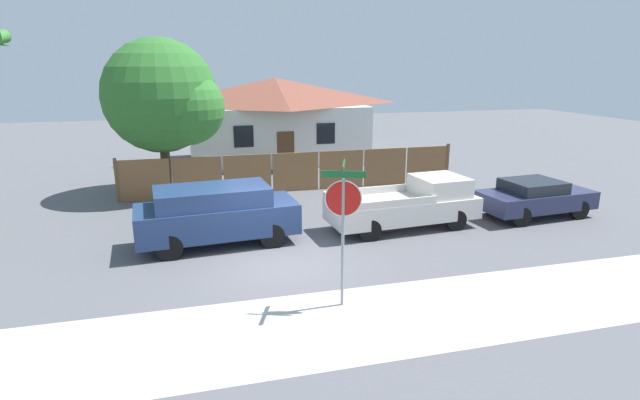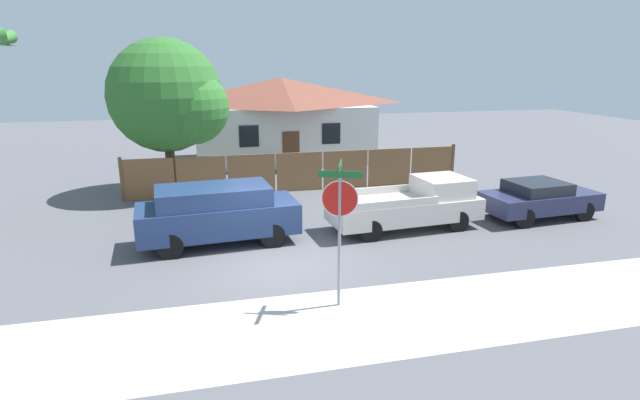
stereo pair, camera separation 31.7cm
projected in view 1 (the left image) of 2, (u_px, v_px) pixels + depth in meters
ground_plane at (279, 264)px, 13.93m from camera, size 80.00×80.00×0.00m
sidewalk_strip at (309, 328)px, 10.57m from camera, size 36.00×3.20×0.01m
wooden_fence at (296, 172)px, 21.73m from camera, size 14.74×0.12×1.80m
house at (276, 118)px, 28.38m from camera, size 10.40×6.19×4.64m
oak_tree at (166, 98)px, 20.52m from camera, size 4.92×4.68×6.47m
red_suv at (216, 213)px, 15.22m from camera, size 4.96×2.31×1.83m
orange_pickup at (409, 204)px, 16.87m from camera, size 5.22×2.26×1.69m
parked_sedan at (535, 197)px, 18.09m from camera, size 4.27×2.16×1.36m
stop_sign at (343, 210)px, 10.99m from camera, size 0.93×0.83×3.36m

